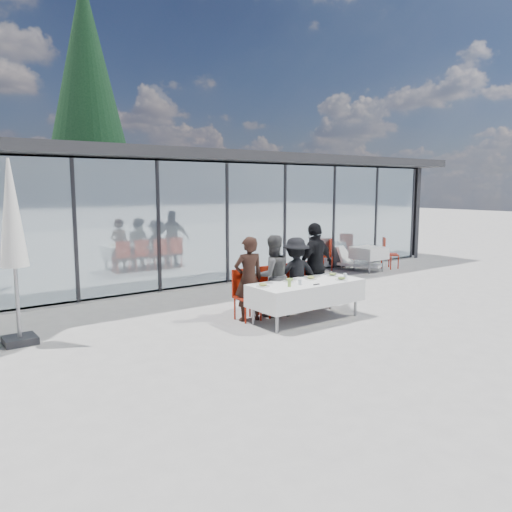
{
  "coord_description": "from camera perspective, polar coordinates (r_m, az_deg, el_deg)",
  "views": [
    {
      "loc": [
        -6.04,
        -6.87,
        2.56
      ],
      "look_at": [
        -0.1,
        1.2,
        1.16
      ],
      "focal_mm": 35.0,
      "sensor_mm": 36.0,
      "label": 1
    }
  ],
  "objects": [
    {
      "name": "diner_chair_b",
      "position": [
        9.98,
        1.46,
        -3.71
      ],
      "size": [
        0.44,
        0.44,
        0.97
      ],
      "color": "#AC1E0B",
      "rests_on": "ground"
    },
    {
      "name": "plate_d",
      "position": [
        10.26,
        8.75,
        -2.13
      ],
      "size": [
        0.25,
        0.25,
        0.07
      ],
      "color": "white",
      "rests_on": "dining_table"
    },
    {
      "name": "plate_c",
      "position": [
        9.84,
        6.29,
        -2.52
      ],
      "size": [
        0.25,
        0.25,
        0.07
      ],
      "color": "white",
      "rests_on": "dining_table"
    },
    {
      "name": "conifer_tree",
      "position": [
        21.19,
        -18.72,
        16.88
      ],
      "size": [
        4.0,
        4.0,
        10.5
      ],
      "color": "#382316",
      "rests_on": "ground"
    },
    {
      "name": "diner_chair_c",
      "position": [
        10.36,
        4.13,
        -3.3
      ],
      "size": [
        0.44,
        0.44,
        0.97
      ],
      "color": "#AC1E0B",
      "rests_on": "ground"
    },
    {
      "name": "diner_b",
      "position": [
        9.84,
        1.9,
        -2.28
      ],
      "size": [
        0.95,
        0.95,
        1.62
      ],
      "primitive_type": "imported",
      "rotation": [
        0.0,
        0.0,
        2.91
      ],
      "color": "#4D4D4D",
      "rests_on": "ground"
    },
    {
      "name": "diner_a",
      "position": [
        9.5,
        -0.85,
        -2.63
      ],
      "size": [
        0.69,
        0.69,
        1.62
      ],
      "primitive_type": "imported",
      "rotation": [
        0.0,
        0.0,
        2.95
      ],
      "color": "black",
      "rests_on": "ground"
    },
    {
      "name": "plate_a",
      "position": [
        9.07,
        0.8,
        -3.37
      ],
      "size": [
        0.25,
        0.25,
        0.07
      ],
      "color": "white",
      "rests_on": "dining_table"
    },
    {
      "name": "juice_bottle",
      "position": [
        9.07,
        3.83,
        -3.07
      ],
      "size": [
        0.06,
        0.06,
        0.15
      ],
      "primitive_type": "cylinder",
      "color": "#8BB74C",
      "rests_on": "dining_table"
    },
    {
      "name": "diner_d",
      "position": [
        10.56,
        6.79,
        -1.09
      ],
      "size": [
        1.22,
        1.22,
        1.81
      ],
      "primitive_type": "imported",
      "rotation": [
        0.0,
        0.0,
        3.31
      ],
      "color": "black",
      "rests_on": "ground"
    },
    {
      "name": "drinking_glasses",
      "position": [
        9.65,
        7.68,
        -2.61
      ],
      "size": [
        1.22,
        0.11,
        0.1
      ],
      "color": "silver",
      "rests_on": "dining_table"
    },
    {
      "name": "market_umbrella",
      "position": [
        8.82,
        -26.1,
        3.21
      ],
      "size": [
        0.5,
        0.5,
        3.0
      ],
      "color": "black",
      "rests_on": "ground"
    },
    {
      "name": "folded_eyeglasses",
      "position": [
        9.31,
        6.92,
        -3.24
      ],
      "size": [
        0.14,
        0.03,
        0.01
      ],
      "primitive_type": "cube",
      "color": "black",
      "rests_on": "dining_table"
    },
    {
      "name": "diner_c",
      "position": [
        10.23,
        4.57,
        -2.15
      ],
      "size": [
        1.26,
        1.26,
        1.53
      ],
      "primitive_type": "imported",
      "rotation": [
        0.0,
        0.0,
        2.81
      ],
      "color": "black",
      "rests_on": "ground"
    },
    {
      "name": "plate_extra",
      "position": [
        9.85,
        9.74,
        -2.58
      ],
      "size": [
        0.25,
        0.25,
        0.07
      ],
      "color": "white",
      "rests_on": "dining_table"
    },
    {
      "name": "diner_chair_a",
      "position": [
        9.65,
        -1.26,
        -4.13
      ],
      "size": [
        0.44,
        0.44,
        0.97
      ],
      "color": "#AC1E0B",
      "rests_on": "ground"
    },
    {
      "name": "lounger",
      "position": [
        15.67,
        11.29,
        -0.62
      ],
      "size": [
        1.06,
        1.46,
        0.72
      ],
      "color": "white",
      "rests_on": "ground"
    },
    {
      "name": "pavilion",
      "position": [
        17.06,
        -8.25,
        6.51
      ],
      "size": [
        14.8,
        8.8,
        3.44
      ],
      "color": "gray",
      "rests_on": "ground"
    },
    {
      "name": "spare_table_right",
      "position": [
        15.43,
        12.77,
        0.32
      ],
      "size": [
        0.86,
        0.86,
        0.74
      ],
      "color": "silver",
      "rests_on": "ground"
    },
    {
      "name": "diner_chair_d",
      "position": [
        10.71,
        6.32,
        -2.95
      ],
      "size": [
        0.44,
        0.44,
        0.97
      ],
      "color": "#AC1E0B",
      "rests_on": "ground"
    },
    {
      "name": "spare_chair_a",
      "position": [
        16.1,
        14.78,
        0.5
      ],
      "size": [
        0.62,
        0.62,
        0.97
      ],
      "color": "#AC1E0B",
      "rests_on": "ground"
    },
    {
      "name": "dining_table",
      "position": [
        9.63,
        5.77,
        -4.19
      ],
      "size": [
        2.26,
        0.96,
        0.75
      ],
      "color": "silver",
      "rests_on": "ground"
    },
    {
      "name": "plate_b",
      "position": [
        9.58,
        3.87,
        -2.77
      ],
      "size": [
        0.25,
        0.25,
        0.07
      ],
      "color": "white",
      "rests_on": "dining_table"
    },
    {
      "name": "ground",
      "position": [
        9.5,
        4.84,
        -7.69
      ],
      "size": [
        90.0,
        90.0,
        0.0
      ],
      "primitive_type": "plane",
      "color": "#9B9793",
      "rests_on": "ground"
    },
    {
      "name": "spare_chair_b",
      "position": [
        15.32,
        8.08,
        0.32
      ],
      "size": [
        0.62,
        0.62,
        0.97
      ],
      "color": "#AC1E0B",
      "rests_on": "ground"
    }
  ]
}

